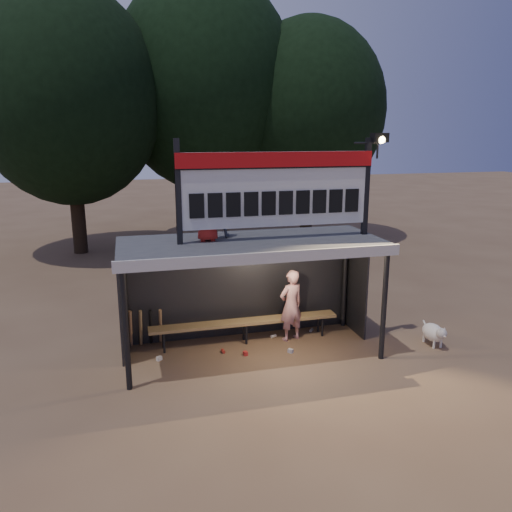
{
  "coord_description": "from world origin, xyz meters",
  "views": [
    {
      "loc": [
        -2.25,
        -9.03,
        4.31
      ],
      "look_at": [
        0.2,
        0.4,
        1.9
      ],
      "focal_mm": 35.0,
      "sensor_mm": 36.0,
      "label": 1
    }
  ],
  "objects": [
    {
      "name": "ground",
      "position": [
        0.0,
        0.0,
        0.0
      ],
      "size": [
        80.0,
        80.0,
        0.0
      ],
      "primitive_type": "plane",
      "color": "brown",
      "rests_on": "ground"
    },
    {
      "name": "player",
      "position": [
        0.97,
        0.43,
        0.77
      ],
      "size": [
        0.65,
        0.52,
        1.54
      ],
      "primitive_type": "imported",
      "rotation": [
        0.0,
        0.0,
        3.45
      ],
      "color": "silver",
      "rests_on": "ground"
    },
    {
      "name": "child_a",
      "position": [
        -0.59,
        0.45,
        2.88
      ],
      "size": [
        0.57,
        0.45,
        1.12
      ],
      "primitive_type": "imported",
      "rotation": [
        0.0,
        0.0,
        3.09
      ],
      "color": "slate",
      "rests_on": "dugout_shelter"
    },
    {
      "name": "child_b",
      "position": [
        -0.81,
        0.14,
        2.83
      ],
      "size": [
        0.52,
        0.36,
        1.03
      ],
      "primitive_type": "imported",
      "rotation": [
        0.0,
        0.0,
        3.07
      ],
      "color": "#A41F19",
      "rests_on": "dugout_shelter"
    },
    {
      "name": "dugout_shelter",
      "position": [
        0.0,
        0.24,
        1.85
      ],
      "size": [
        5.1,
        2.08,
        2.32
      ],
      "color": "#3C3C3E",
      "rests_on": "ground"
    },
    {
      "name": "scoreboard_assembly",
      "position": [
        0.56,
        -0.01,
        3.32
      ],
      "size": [
        4.1,
        0.27,
        1.99
      ],
      "color": "black",
      "rests_on": "dugout_shelter"
    },
    {
      "name": "bench",
      "position": [
        0.0,
        0.55,
        0.43
      ],
      "size": [
        4.0,
        0.35,
        0.48
      ],
      "color": "#987848",
      "rests_on": "ground"
    },
    {
      "name": "tree_left",
      "position": [
        -4.0,
        10.0,
        5.51
      ],
      "size": [
        6.46,
        6.46,
        9.27
      ],
      "color": "black",
      "rests_on": "ground"
    },
    {
      "name": "tree_mid",
      "position": [
        1.0,
        11.5,
        6.17
      ],
      "size": [
        7.22,
        7.22,
        10.36
      ],
      "color": "black",
      "rests_on": "ground"
    },
    {
      "name": "tree_right",
      "position": [
        5.0,
        10.5,
        5.19
      ],
      "size": [
        6.08,
        6.08,
        8.72
      ],
      "color": "#312315",
      "rests_on": "ground"
    },
    {
      "name": "dog",
      "position": [
        3.76,
        -0.61,
        0.28
      ],
      "size": [
        0.36,
        0.81,
        0.49
      ],
      "color": "white",
      "rests_on": "ground"
    },
    {
      "name": "bats",
      "position": [
        -2.03,
        0.82,
        0.43
      ],
      "size": [
        0.68,
        0.35,
        0.84
      ],
      "color": "#9A6C48",
      "rests_on": "ground"
    },
    {
      "name": "litter",
      "position": [
        0.06,
        0.2,
        0.04
      ],
      "size": [
        3.51,
        1.06,
        0.08
      ],
      "color": "red",
      "rests_on": "ground"
    }
  ]
}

